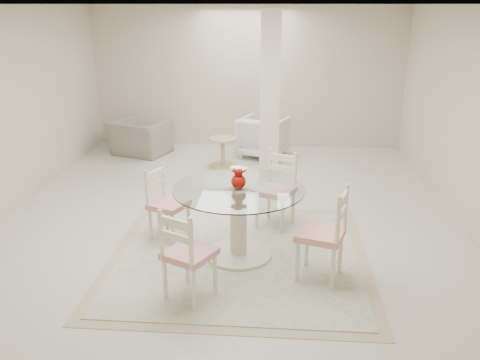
# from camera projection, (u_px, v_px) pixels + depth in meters

# --- Properties ---
(ground) EXTENTS (7.00, 7.00, 0.00)m
(ground) POSITION_uv_depth(u_px,v_px,m) (230.00, 212.00, 6.96)
(ground) COLOR beige
(ground) RESTS_ON ground
(room_shell) EXTENTS (6.02, 7.02, 2.71)m
(room_shell) POSITION_uv_depth(u_px,v_px,m) (229.00, 75.00, 6.35)
(room_shell) COLOR beige
(room_shell) RESTS_ON ground
(column) EXTENTS (0.30, 0.30, 2.70)m
(column) POSITION_uv_depth(u_px,v_px,m) (270.00, 98.00, 7.71)
(column) COLOR beige
(column) RESTS_ON ground
(area_rug) EXTENTS (2.89, 2.89, 0.02)m
(area_rug) POSITION_uv_depth(u_px,v_px,m) (239.00, 256.00, 5.73)
(area_rug) COLOR tan
(area_rug) RESTS_ON ground
(dining_table) EXTENTS (1.43, 1.43, 0.82)m
(dining_table) POSITION_uv_depth(u_px,v_px,m) (239.00, 223.00, 5.59)
(dining_table) COLOR beige
(dining_table) RESTS_ON ground
(red_vase) EXTENTS (0.19, 0.16, 0.25)m
(red_vase) POSITION_uv_depth(u_px,v_px,m) (239.00, 178.00, 5.42)
(red_vase) COLOR #A10B04
(red_vase) RESTS_ON dining_table
(dining_chair_east) EXTENTS (0.56, 0.56, 1.11)m
(dining_chair_east) POSITION_uv_depth(u_px,v_px,m) (328.00, 228.00, 5.08)
(dining_chair_east) COLOR #F3E6C8
(dining_chair_east) RESTS_ON ground
(dining_chair_north) EXTENTS (0.56, 0.56, 1.06)m
(dining_chair_north) POSITION_uv_depth(u_px,v_px,m) (278.00, 184.00, 6.39)
(dining_chair_north) COLOR beige
(dining_chair_north) RESTS_ON ground
(dining_chair_west) EXTENTS (0.52, 0.52, 0.99)m
(dining_chair_west) POSITION_uv_depth(u_px,v_px,m) (164.00, 198.00, 6.02)
(dining_chair_west) COLOR beige
(dining_chair_west) RESTS_ON ground
(dining_chair_south) EXTENTS (0.56, 0.56, 1.04)m
(dining_chair_south) POSITION_uv_depth(u_px,v_px,m) (185.00, 249.00, 4.71)
(dining_chair_south) COLOR #F7EECB
(dining_chair_south) RESTS_ON ground
(recliner_taupe) EXTENTS (1.24, 1.16, 0.65)m
(recliner_taupe) POSITION_uv_depth(u_px,v_px,m) (140.00, 137.00, 9.56)
(recliner_taupe) COLOR gray
(recliner_taupe) RESTS_ON ground
(armchair_white) EXTENTS (1.03, 1.04, 0.74)m
(armchair_white) POSITION_uv_depth(u_px,v_px,m) (263.00, 137.00, 9.42)
(armchair_white) COLOR white
(armchair_white) RESTS_ON ground
(side_table) EXTENTS (0.50, 0.50, 0.52)m
(side_table) POSITION_uv_depth(u_px,v_px,m) (223.00, 153.00, 8.84)
(side_table) COLOR #D4B482
(side_table) RESTS_ON ground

